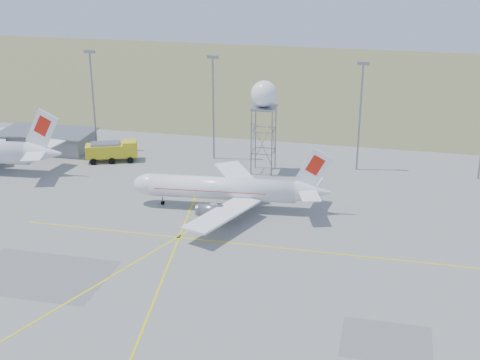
% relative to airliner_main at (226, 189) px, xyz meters
% --- Properties ---
extents(grass_strip, '(400.00, 120.00, 0.03)m').
position_rel_airliner_main_xyz_m(grass_strip, '(1.59, 97.66, -3.36)').
color(grass_strip, '#626A3A').
rests_on(grass_strip, ground).
extents(building_grey, '(19.00, 10.00, 3.90)m').
position_rel_airliner_main_xyz_m(building_grey, '(-43.41, 21.66, -1.40)').
color(building_grey, gray).
rests_on(building_grey, ground).
extents(mast_a, '(2.20, 0.50, 20.50)m').
position_rel_airliner_main_xyz_m(mast_a, '(-33.41, 23.66, 8.69)').
color(mast_a, gray).
rests_on(mast_a, ground).
extents(mast_b, '(2.20, 0.50, 20.50)m').
position_rel_airliner_main_xyz_m(mast_b, '(-8.41, 23.66, 8.69)').
color(mast_b, gray).
rests_on(mast_b, ground).
extents(mast_c, '(2.20, 0.50, 20.50)m').
position_rel_airliner_main_xyz_m(mast_c, '(19.59, 23.66, 8.69)').
color(mast_c, gray).
rests_on(mast_c, ground).
extents(airliner_main, '(32.39, 31.39, 11.02)m').
position_rel_airliner_main_xyz_m(airliner_main, '(0.00, 0.00, 0.00)').
color(airliner_main, white).
rests_on(airliner_main, ground).
extents(radar_tower, '(4.80, 4.80, 17.36)m').
position_rel_airliner_main_xyz_m(radar_tower, '(2.58, 18.34, 6.37)').
color(radar_tower, gray).
rests_on(radar_tower, ground).
extents(fire_truck, '(10.43, 6.62, 3.96)m').
position_rel_airliner_main_xyz_m(fire_truck, '(-27.22, 17.76, -1.47)').
color(fire_truck, gold).
rests_on(fire_truck, ground).
extents(baggage_tug, '(2.43, 2.29, 1.60)m').
position_rel_airliner_main_xyz_m(baggage_tug, '(-48.36, 13.57, -2.77)').
color(baggage_tug, '#AF190C').
rests_on(baggage_tug, ground).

